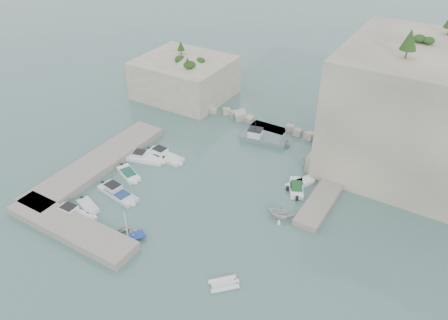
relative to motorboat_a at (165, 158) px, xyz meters
The scene contains 23 objects.
ground 11.70m from the motorboat_a, 29.60° to the right, with size 400.00×400.00×0.00m, color slate.
cliff_east 38.33m from the motorboat_a, 27.44° to the left, with size 26.00×22.00×17.00m, color beige.
cliff_terrace 26.23m from the motorboat_a, 27.81° to the left, with size 8.00×10.00×2.50m, color beige.
outcrop_west 21.87m from the motorboat_a, 117.08° to the left, with size 16.00×14.00×7.00m, color beige.
quay_west 9.64m from the motorboat_a, 135.22° to the right, with size 5.00×24.00×1.10m, color #9E9689.
quay_south 18.29m from the motorboat_a, 89.47° to the right, with size 18.00×4.00×1.10m, color #9E9689.
ledge_east 24.05m from the motorboat_a, 10.11° to the left, with size 3.00×16.00×0.80m, color #9E9689.
breakwater 18.65m from the motorboat_a, 60.52° to the left, with size 28.00×3.00×1.40m, color beige.
motorboat_a is the anchor object (origin of this frame).
motorboat_b 2.86m from the motorboat_a, 135.72° to the right, with size 6.15×2.01×1.40m, color white, non-canonical shape.
motorboat_c 6.39m from the motorboat_a, 104.33° to the right, with size 4.80×1.75×0.70m, color white, non-canonical shape.
motorboat_d 10.29m from the motorboat_a, 88.72° to the right, with size 6.82×2.03×1.40m, color silver, non-canonical shape.
motorboat_e 14.23m from the motorboat_a, 94.94° to the right, with size 3.77×1.54×0.70m, color silver, non-canonical shape.
motorboat_f 16.30m from the motorboat_a, 94.87° to the right, with size 6.30×1.88×1.40m, color white, non-canonical shape.
rowboat 17.65m from the motorboat_a, 65.83° to the right, with size 2.99×4.19×0.87m, color silver.
inflatable_dinghy 25.39m from the motorboat_a, 38.62° to the right, with size 3.27×1.58×0.44m, color white, non-canonical shape.
tender_east_a 20.58m from the motorboat_a, ahead, with size 3.01×3.49×1.84m, color silver.
tender_east_b 20.04m from the motorboat_a, ahead, with size 4.92×1.68×0.70m, color white, non-canonical shape.
tender_east_c 20.28m from the motorboat_a, 11.73° to the left, with size 4.51×1.46×0.70m, color silver, non-canonical shape.
tender_east_d 21.47m from the motorboat_a, 22.45° to the left, with size 1.48×3.93×1.52m, color silver.
work_boat 15.66m from the motorboat_a, 47.44° to the left, with size 7.82×2.31×2.20m, color slate, non-canonical shape.
rowboat_mast 17.83m from the motorboat_a, 65.83° to the right, with size 0.10×0.10×4.20m, color white.
vegetation 38.11m from the motorboat_a, 33.63° to the left, with size 53.48×13.88×13.40m.
Camera 1 is at (25.34, -35.85, 35.91)m, focal length 35.00 mm.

